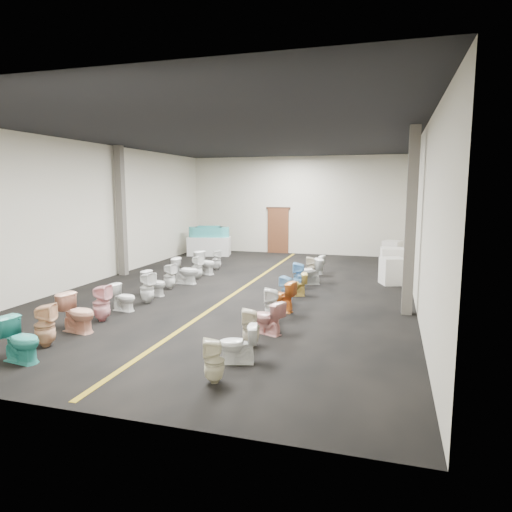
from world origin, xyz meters
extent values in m
plane|color=black|center=(0.00, 0.00, 0.00)|extent=(16.00, 16.00, 0.00)
plane|color=black|center=(0.00, 0.00, 4.50)|extent=(16.00, 16.00, 0.00)
plane|color=beige|center=(0.00, 8.00, 2.25)|extent=(10.00, 0.00, 10.00)
plane|color=beige|center=(0.00, -8.00, 2.25)|extent=(10.00, 0.00, 10.00)
plane|color=beige|center=(-5.00, 0.00, 2.25)|extent=(0.00, 16.00, 16.00)
plane|color=beige|center=(5.00, 0.00, 2.25)|extent=(0.00, 16.00, 16.00)
cube|color=olive|center=(0.00, 0.00, 0.00)|extent=(0.12, 15.60, 0.01)
cube|color=#562D19|center=(-0.80, 7.94, 1.05)|extent=(1.00, 0.10, 2.10)
cube|color=#331C11|center=(-0.80, 7.95, 2.12)|extent=(1.15, 0.08, 0.10)
cube|color=#59544C|center=(-4.75, 1.00, 2.25)|extent=(0.25, 0.25, 4.50)
cube|color=#59544C|center=(4.75, -1.50, 2.25)|extent=(0.25, 0.25, 4.50)
cube|color=silver|center=(-3.65, 6.32, 0.42)|extent=(2.06, 1.34, 0.84)
cube|color=teal|center=(-3.65, 6.32, 1.05)|extent=(1.32, 0.92, 0.50)
cylinder|color=teal|center=(-4.23, 6.17, 1.05)|extent=(0.66, 0.66, 0.50)
cylinder|color=teal|center=(-3.07, 6.46, 1.05)|extent=(0.66, 0.66, 0.50)
cube|color=teal|center=(-3.65, 6.32, 1.25)|extent=(1.08, 0.68, 0.20)
cube|color=silver|center=(4.40, 2.02, 0.43)|extent=(0.86, 0.86, 0.85)
cube|color=silver|center=(4.40, 3.07, 0.52)|extent=(0.83, 0.83, 1.03)
cube|color=white|center=(4.40, 4.55, 0.40)|extent=(0.84, 0.84, 0.80)
cube|color=silver|center=(4.40, 6.24, 0.47)|extent=(0.85, 0.85, 0.94)
imported|color=teal|center=(-1.89, -6.72, 0.40)|extent=(0.85, 0.56, 0.81)
imported|color=#E6B084|center=(-2.04, -5.96, 0.43)|extent=(0.49, 0.48, 0.85)
imported|color=#E6A285|center=(-2.04, -4.99, 0.42)|extent=(0.88, 0.58, 0.83)
imported|color=#ECA7AD|center=(-2.03, -4.17, 0.43)|extent=(0.42, 0.41, 0.86)
imported|color=white|center=(-2.06, -3.22, 0.34)|extent=(0.70, 0.45, 0.68)
imported|color=white|center=(-1.88, -2.37, 0.42)|extent=(0.47, 0.46, 0.83)
imported|color=silver|center=(-2.11, -1.54, 0.36)|extent=(0.75, 0.49, 0.72)
imported|color=white|center=(-2.11, -0.63, 0.39)|extent=(0.43, 0.42, 0.78)
imported|color=silver|center=(-1.98, 0.23, 0.42)|extent=(0.85, 0.51, 0.84)
imported|color=white|center=(-1.94, 1.05, 0.40)|extent=(0.47, 0.46, 0.80)
imported|color=silver|center=(-2.00, 1.94, 0.41)|extent=(0.91, 0.72, 0.81)
imported|color=silver|center=(-1.94, 2.86, 0.38)|extent=(0.45, 0.44, 0.76)
imported|color=beige|center=(1.72, -6.59, 0.36)|extent=(0.43, 0.42, 0.73)
imported|color=white|center=(1.81, -5.70, 0.35)|extent=(0.76, 0.55, 0.69)
imported|color=beige|center=(1.78, -4.81, 0.38)|extent=(0.42, 0.42, 0.75)
imported|color=#E09994|center=(1.89, -3.98, 0.36)|extent=(0.80, 0.64, 0.72)
imported|color=silver|center=(1.79, -3.19, 0.41)|extent=(0.44, 0.43, 0.81)
imported|color=orange|center=(1.72, -2.21, 0.39)|extent=(0.83, 0.57, 0.78)
imported|color=#6CA1CC|center=(1.73, -1.38, 0.37)|extent=(0.43, 0.42, 0.74)
imported|color=#D3B451|center=(1.76, -0.44, 0.33)|extent=(0.73, 0.54, 0.67)
imported|color=#6AA9E0|center=(1.71, 0.43, 0.41)|extent=(0.41, 0.41, 0.83)
imported|color=silver|center=(1.86, 1.22, 0.42)|extent=(0.94, 0.77, 0.84)
imported|color=beige|center=(1.77, 2.23, 0.37)|extent=(0.37, 0.36, 0.75)
imported|color=silver|center=(1.76, 3.08, 0.34)|extent=(0.74, 0.52, 0.69)
camera|label=1|loc=(4.28, -12.96, 3.06)|focal=32.00mm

